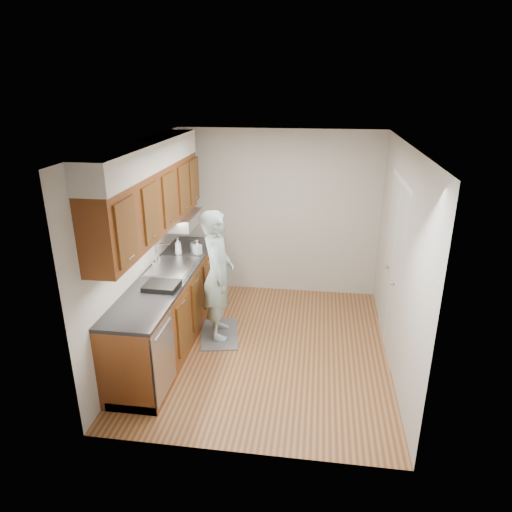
{
  "coord_description": "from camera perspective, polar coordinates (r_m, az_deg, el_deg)",
  "views": [
    {
      "loc": [
        0.58,
        -4.89,
        3.11
      ],
      "look_at": [
        -0.14,
        0.25,
        1.13
      ],
      "focal_mm": 32.0,
      "sensor_mm": 36.0,
      "label": 1
    }
  ],
  "objects": [
    {
      "name": "wall_back",
      "position": [
        6.92,
        2.92,
        5.3
      ],
      "size": [
        3.0,
        0.02,
        2.5
      ],
      "primitive_type": "cube",
      "color": "#B4B1A9",
      "rests_on": "floor"
    },
    {
      "name": "ceiling",
      "position": [
        4.96,
        1.28,
        13.84
      ],
      "size": [
        3.5,
        3.5,
        0.0
      ],
      "primitive_type": "plane",
      "rotation": [
        3.14,
        0.0,
        0.0
      ],
      "color": "white",
      "rests_on": "wall_left"
    },
    {
      "name": "wall_left",
      "position": [
        5.63,
        -14.16,
        0.96
      ],
      "size": [
        0.02,
        3.5,
        2.5
      ],
      "primitive_type": "cube",
      "color": "#B4B1A9",
      "rests_on": "floor"
    },
    {
      "name": "floor",
      "position": [
        5.83,
        1.08,
        -11.36
      ],
      "size": [
        3.5,
        3.5,
        0.0
      ],
      "primitive_type": "plane",
      "color": "#99673A",
      "rests_on": "ground"
    },
    {
      "name": "dish_rack",
      "position": [
        5.24,
        -11.7,
        -3.69
      ],
      "size": [
        0.38,
        0.32,
        0.06
      ],
      "primitive_type": "cube",
      "rotation": [
        0.0,
        0.0,
        -0.03
      ],
      "color": "black",
      "rests_on": "counter"
    },
    {
      "name": "counter",
      "position": [
        5.83,
        -10.75,
        -6.22
      ],
      "size": [
        0.64,
        2.8,
        1.3
      ],
      "color": "brown",
      "rests_on": "floor"
    },
    {
      "name": "wall_right",
      "position": [
        5.31,
        17.45,
        -0.59
      ],
      "size": [
        0.02,
        3.5,
        2.5
      ],
      "primitive_type": "cube",
      "color": "#B4B1A9",
      "rests_on": "floor"
    },
    {
      "name": "person",
      "position": [
        5.68,
        -4.83,
        -1.34
      ],
      "size": [
        0.57,
        0.74,
        1.9
      ],
      "primitive_type": "imported",
      "rotation": [
        0.0,
        0.0,
        1.76
      ],
      "color": "#95B3B6",
      "rests_on": "floor_mat"
    },
    {
      "name": "soap_bottle_a",
      "position": [
        6.17,
        -9.71,
        1.21
      ],
      "size": [
        0.09,
        0.09,
        0.24
      ],
      "primitive_type": "imported",
      "rotation": [
        0.0,
        0.0,
        0.02
      ],
      "color": "silver",
      "rests_on": "counter"
    },
    {
      "name": "steel_can",
      "position": [
        6.27,
        -7.91,
        1.11
      ],
      "size": [
        0.09,
        0.09,
        0.13
      ],
      "primitive_type": "cylinder",
      "rotation": [
        0.0,
        0.0,
        0.18
      ],
      "color": "#A5A5AA",
      "rests_on": "counter"
    },
    {
      "name": "floor_mat",
      "position": [
        6.11,
        -4.55,
        -9.68
      ],
      "size": [
        0.62,
        0.88,
        0.02
      ],
      "primitive_type": "cube",
      "rotation": [
        0.0,
        0.0,
        0.2
      ],
      "color": "slate",
      "rests_on": "floor"
    },
    {
      "name": "soap_bottle_b",
      "position": [
        6.17,
        -7.33,
        1.11
      ],
      "size": [
        0.12,
        0.13,
        0.2
      ],
      "primitive_type": "imported",
      "rotation": [
        0.0,
        0.0,
        -0.62
      ],
      "color": "silver",
      "rests_on": "counter"
    },
    {
      "name": "closet_door",
      "position": [
        5.67,
        16.65,
        -1.6
      ],
      "size": [
        0.02,
        1.22,
        2.05
      ],
      "primitive_type": "cube",
      "color": "silver",
      "rests_on": "wall_right"
    },
    {
      "name": "upper_cabinets",
      "position": [
        5.42,
        -12.97,
        8.01
      ],
      "size": [
        0.47,
        2.8,
        1.21
      ],
      "color": "brown",
      "rests_on": "wall_left"
    }
  ]
}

